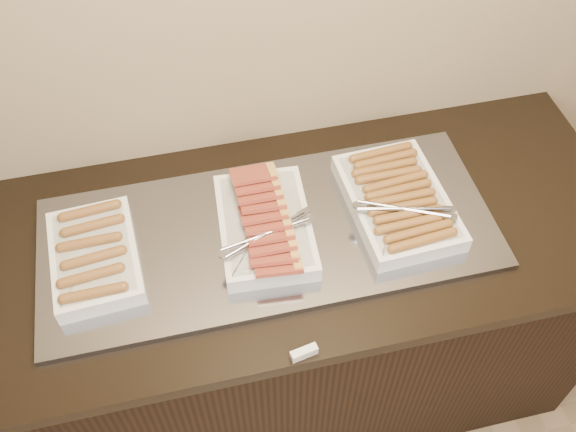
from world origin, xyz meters
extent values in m
cube|color=black|center=(0.00, 2.13, 0.43)|extent=(2.00, 0.70, 0.86)
cube|color=black|center=(0.00, 2.13, 0.88)|extent=(2.06, 0.76, 0.04)
cube|color=gray|center=(0.03, 2.13, 0.91)|extent=(1.20, 0.50, 0.02)
cube|color=silver|center=(-0.42, 2.13, 0.95)|extent=(0.23, 0.33, 0.05)
cylinder|color=brown|center=(-0.42, 2.00, 0.98)|extent=(0.14, 0.03, 0.03)
cylinder|color=brown|center=(-0.42, 2.05, 0.98)|extent=(0.14, 0.04, 0.03)
cylinder|color=brown|center=(-0.42, 2.10, 0.98)|extent=(0.14, 0.04, 0.03)
cylinder|color=brown|center=(-0.42, 2.16, 0.98)|extent=(0.14, 0.03, 0.03)
cylinder|color=brown|center=(-0.41, 2.21, 0.98)|extent=(0.14, 0.04, 0.03)
cylinder|color=brown|center=(-0.42, 2.26, 0.98)|extent=(0.14, 0.04, 0.03)
cube|color=silver|center=(0.02, 2.13, 0.95)|extent=(0.26, 0.37, 0.05)
cube|color=#9F4533|center=(0.02, 1.99, 0.97)|extent=(0.13, 0.10, 0.04)
cube|color=#9F4533|center=(0.02, 2.02, 0.97)|extent=(0.13, 0.10, 0.04)
cube|color=#9F4533|center=(0.02, 2.05, 0.98)|extent=(0.12, 0.09, 0.04)
cube|color=#9F4533|center=(0.02, 2.08, 0.98)|extent=(0.12, 0.09, 0.04)
cube|color=#9F4533|center=(0.02, 2.11, 0.98)|extent=(0.12, 0.09, 0.04)
cube|color=#9F4533|center=(0.02, 2.15, 0.99)|extent=(0.12, 0.09, 0.04)
cube|color=#9F4533|center=(0.02, 2.18, 0.99)|extent=(0.12, 0.09, 0.04)
cube|color=#9F4533|center=(0.02, 2.21, 0.99)|extent=(0.12, 0.09, 0.04)
cube|color=#9F4533|center=(0.02, 2.24, 0.99)|extent=(0.12, 0.09, 0.04)
cube|color=#9F4533|center=(0.02, 2.27, 1.00)|extent=(0.12, 0.09, 0.04)
cube|color=silver|center=(0.38, 2.13, 0.95)|extent=(0.27, 0.39, 0.05)
cylinder|color=brown|center=(0.39, 1.97, 0.98)|extent=(0.17, 0.04, 0.03)
cylinder|color=brown|center=(0.39, 2.00, 0.98)|extent=(0.17, 0.04, 0.03)
cylinder|color=brown|center=(0.38, 2.03, 0.98)|extent=(0.17, 0.03, 0.03)
cylinder|color=brown|center=(0.38, 2.06, 0.98)|extent=(0.17, 0.03, 0.03)
cylinder|color=brown|center=(0.38, 2.09, 0.98)|extent=(0.17, 0.03, 0.03)
cylinder|color=brown|center=(0.39, 2.12, 0.98)|extent=(0.17, 0.03, 0.03)
cylinder|color=brown|center=(0.39, 2.14, 0.98)|extent=(0.17, 0.04, 0.03)
cylinder|color=brown|center=(0.39, 2.17, 0.98)|extent=(0.17, 0.04, 0.03)
cylinder|color=brown|center=(0.38, 2.20, 0.98)|extent=(0.17, 0.03, 0.03)
cylinder|color=brown|center=(0.38, 2.23, 0.98)|extent=(0.17, 0.03, 0.03)
cylinder|color=brown|center=(0.39, 2.26, 0.98)|extent=(0.17, 0.04, 0.03)
cylinder|color=brown|center=(0.39, 2.29, 0.98)|extent=(0.17, 0.04, 0.03)
cube|color=silver|center=(0.04, 1.77, 0.91)|extent=(0.07, 0.03, 0.03)
camera|label=1|loc=(-0.15, 1.11, 2.27)|focal=40.00mm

